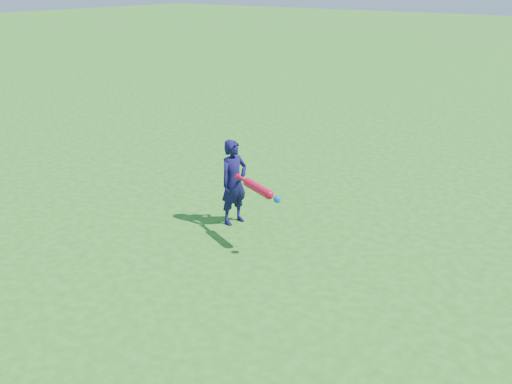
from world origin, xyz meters
TOP-DOWN VIEW (x-y plane):
  - ground at (0.00, 0.00)m, footprint 80.00×80.00m
  - child at (-0.52, -0.25)m, footprint 0.31×0.40m
  - bat_swing at (0.07, -0.56)m, footprint 0.80×0.39m

SIDE VIEW (x-z plane):
  - ground at x=0.00m, z-range 0.00..0.00m
  - child at x=-0.52m, z-range 0.00..1.00m
  - bat_swing at x=0.07m, z-range 0.59..0.69m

